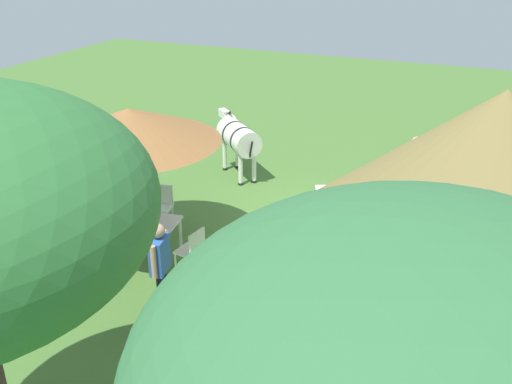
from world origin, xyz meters
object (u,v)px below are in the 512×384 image
standing_watcher (414,167)px  patio_chair_near_hut (193,248)px  thatched_hut (479,246)px  striped_lounge_chair (329,207)px  guest_behind_table (160,262)px  zebra_by_umbrella (494,191)px  patio_chair_west_end (71,241)px  guest_beside_umbrella (31,209)px  patio_dining_table (139,225)px  patio_chair_east_end (162,203)px  shade_umbrella (130,125)px  zebra_nearest_camera (238,137)px

standing_watcher → patio_chair_near_hut: bearing=106.7°
thatched_hut → striped_lounge_chair: (3.12, -4.40, -2.03)m
guest_behind_table → zebra_by_umbrella: bearing=124.2°
patio_chair_west_end → guest_beside_umbrella: bearing=-130.1°
patio_chair_west_end → guest_behind_table: size_ratio=0.54×
patio_chair_west_end → patio_chair_near_hut: (-2.22, -0.65, 0.00)m
patio_dining_table → patio_chair_east_end: size_ratio=1.77×
shade_umbrella → zebra_by_umbrella: size_ratio=1.74×
guest_beside_umbrella → shade_umbrella: bearing=44.5°
thatched_hut → patio_dining_table: size_ratio=3.46×
patio_chair_east_end → patio_chair_near_hut: 2.10m
patio_dining_table → zebra_by_umbrella: 7.06m
thatched_hut → zebra_by_umbrella: 5.00m
patio_chair_near_hut → patio_dining_table: bearing=90.0°
patio_chair_east_end → zebra_by_umbrella: zebra_by_umbrella is taller
patio_dining_table → guest_behind_table: bearing=133.7°
patio_chair_west_end → guest_beside_umbrella: 0.98m
thatched_hut → guest_behind_table: (4.58, 0.10, -1.27)m
shade_umbrella → patio_chair_east_end: 2.48m
thatched_hut → guest_behind_table: bearing=1.3°
patio_chair_near_hut → guest_beside_umbrella: (3.06, 0.67, 0.50)m
guest_behind_table → zebra_by_umbrella: 6.84m
patio_chair_west_end → guest_behind_table: bearing=33.6°
striped_lounge_chair → zebra_by_umbrella: bearing=163.1°
striped_lounge_chair → standing_watcher: bearing=-171.1°
zebra_nearest_camera → guest_behind_table: bearing=-123.9°
patio_chair_east_end → striped_lounge_chair: size_ratio=0.93×
standing_watcher → zebra_by_umbrella: standing_watcher is taller
guest_beside_umbrella → guest_behind_table: 3.28m
patio_chair_east_end → guest_beside_umbrella: guest_beside_umbrella is taller
patio_chair_west_end → standing_watcher: bearing=90.9°
patio_chair_west_end → zebra_nearest_camera: (-1.00, -5.23, 0.52)m
thatched_hut → patio_dining_table: (6.00, -1.38, -1.62)m
standing_watcher → zebra_by_umbrella: size_ratio=0.94×
patio_dining_table → standing_watcher: size_ratio=0.91×
thatched_hut → guest_beside_umbrella: bearing=-3.9°
shade_umbrella → patio_chair_east_end: size_ratio=3.62×
guest_beside_umbrella → standing_watcher: standing_watcher is taller
guest_beside_umbrella → zebra_by_umbrella: guest_beside_umbrella is taller
thatched_hut → zebra_nearest_camera: (5.96, -5.78, -1.24)m
patio_chair_near_hut → striped_lounge_chair: patio_chair_near_hut is taller
patio_chair_east_end → standing_watcher: 5.54m
patio_chair_near_hut → striped_lounge_chair: size_ratio=0.93×
standing_watcher → zebra_by_umbrella: 1.79m
patio_chair_west_end → standing_watcher: standing_watcher is taller
patio_chair_west_end → patio_chair_near_hut: size_ratio=1.00×
patio_chair_near_hut → thatched_hut: bearing=-95.8°
guest_behind_table → zebra_nearest_camera: (1.38, -5.88, 0.03)m
shade_umbrella → patio_chair_west_end: (0.96, 0.84, -2.12)m
patio_chair_east_end → patio_chair_west_end: bearing=59.3°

